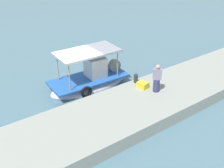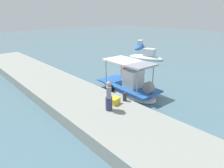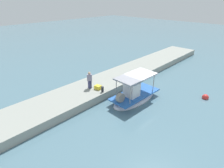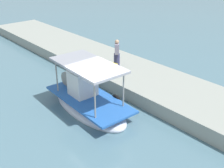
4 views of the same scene
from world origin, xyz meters
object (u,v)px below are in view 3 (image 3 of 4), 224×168
at_px(marker_buoy, 205,97).
at_px(fisherman_near_bollard, 90,81).
at_px(main_fishing_boat, 134,96).
at_px(mooring_bollard, 102,89).
at_px(cargo_crate, 98,87).

bearing_deg(marker_buoy, fisherman_near_bollard, -50.62).
relative_size(main_fishing_boat, mooring_bollard, 9.97).
xyz_separation_m(main_fishing_boat, mooring_bollard, (1.81, -2.30, 0.54)).
bearing_deg(fisherman_near_bollard, mooring_bollard, 99.28).
xyz_separation_m(fisherman_near_bollard, mooring_bollard, (-0.24, 1.48, -0.48)).
distance_m(fisherman_near_bollard, marker_buoy, 11.00).
height_order(fisherman_near_bollard, cargo_crate, fisherman_near_bollard).
distance_m(main_fishing_boat, fisherman_near_bollard, 4.42).
relative_size(cargo_crate, marker_buoy, 0.99).
distance_m(fisherman_near_bollard, cargo_crate, 0.99).
xyz_separation_m(fisherman_near_bollard, marker_buoy, (-6.93, 8.44, -1.35)).
relative_size(main_fishing_boat, cargo_crate, 8.87).
bearing_deg(fisherman_near_bollard, main_fishing_boat, 118.49).
relative_size(fisherman_near_bollard, mooring_bollard, 3.14).
distance_m(main_fishing_boat, mooring_bollard, 2.97).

